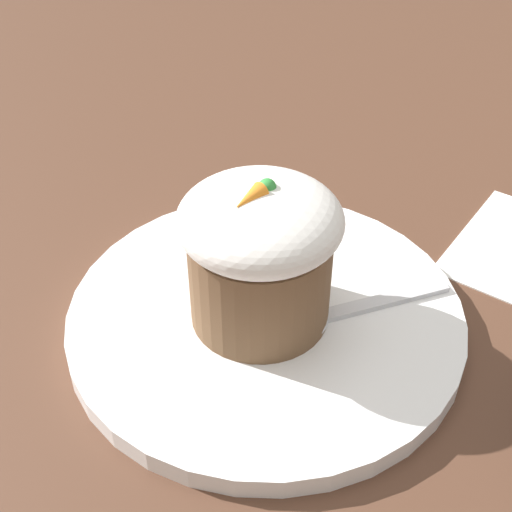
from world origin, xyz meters
TOP-DOWN VIEW (x-y plane):
  - ground_plane at (0.00, 0.00)m, footprint 4.00×4.00m
  - dessert_plate at (0.00, 0.00)m, footprint 0.26×0.26m
  - carrot_cake at (0.01, -0.00)m, footprint 0.10×0.10m
  - spoon at (-0.02, 0.03)m, footprint 0.12×0.08m

SIDE VIEW (x-z plane):
  - ground_plane at x=0.00m, z-range 0.00..0.00m
  - dessert_plate at x=0.00m, z-range 0.00..0.01m
  - spoon at x=-0.02m, z-range 0.01..0.02m
  - carrot_cake at x=0.01m, z-range 0.02..0.12m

